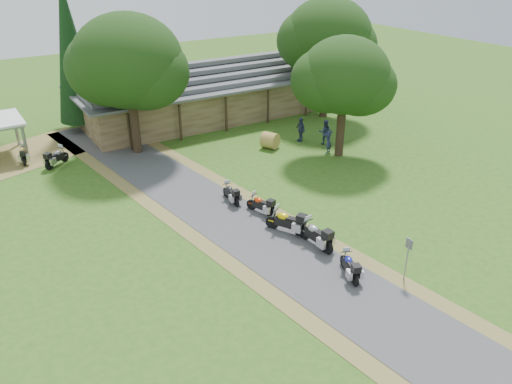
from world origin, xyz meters
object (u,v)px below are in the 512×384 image
motorcycle_carport_a (24,154)px  hay_bale (270,140)px  motorcycle_carport_b (56,156)px  motorcycle_row_e (231,193)px  motorcycle_row_a (350,265)px  lodge (201,89)px  motorcycle_row_c (287,221)px  motorcycle_row_d (261,204)px  motorcycle_row_b (316,234)px

motorcycle_carport_a → hay_bale: motorcycle_carport_a is taller
motorcycle_carport_b → hay_bale: bearing=-56.4°
motorcycle_row_e → motorcycle_carport_a: motorcycle_carport_a is taller
motorcycle_carport_b → motorcycle_carport_a: bearing=97.9°
motorcycle_row_a → hay_bale: size_ratio=1.49×
lodge → motorcycle_carport_a: bearing=-169.4°
motorcycle_carport_a → motorcycle_row_e: bearing=-132.2°
motorcycle_row_c → hay_bale: motorcycle_row_c is taller
motorcycle_row_a → hay_bale: (5.71, 15.39, -0.01)m
motorcycle_row_d → motorcycle_carport_a: size_ratio=1.02×
motorcycle_row_e → motorcycle_row_a: bearing=-170.7°
motorcycle_row_c → motorcycle_row_d: 2.48m
motorcycle_carport_a → hay_bale: size_ratio=1.47×
lodge → motorcycle_row_b: (-4.51, -22.05, -1.72)m
motorcycle_carport_a → hay_bale: 17.36m
lodge → hay_bale: (0.96, -9.50, -1.85)m
motorcycle_row_b → motorcycle_row_c: 1.90m
motorcycle_row_a → motorcycle_carport_a: (-10.31, 22.08, -0.01)m
motorcycle_row_d → motorcycle_carport_b: bearing=13.4°
motorcycle_row_a → motorcycle_row_c: motorcycle_row_c is taller
motorcycle_row_a → motorcycle_carport_b: 22.03m
motorcycle_row_d → motorcycle_row_b: bearing=168.0°
lodge → motorcycle_row_c: size_ratio=10.01×
motorcycle_row_b → motorcycle_row_d: bearing=2.2°
lodge → motorcycle_row_b: bearing=-101.6°
motorcycle_row_a → motorcycle_row_e: motorcycle_row_a is taller
motorcycle_carport_b → hay_bale: size_ratio=1.62×
motorcycle_row_b → motorcycle_carport_b: size_ratio=1.10×
motorcycle_carport_b → hay_bale: motorcycle_carport_b is taller
motorcycle_row_e → motorcycle_row_d: bearing=-158.1°
motorcycle_row_d → motorcycle_carport_a: motorcycle_row_d is taller
lodge → motorcycle_carport_b: bearing=-161.0°
motorcycle_row_a → motorcycle_carport_b: bearing=42.7°
motorcycle_row_a → motorcycle_carport_a: bearing=45.0°
motorcycle_row_d → motorcycle_carport_a: 17.99m
motorcycle_row_d → motorcycle_carport_b: 15.54m
lodge → motorcycle_carport_a: 15.44m
motorcycle_row_c → hay_bale: (5.95, 10.71, -0.13)m
motorcycle_row_e → motorcycle_row_b: bearing=-165.9°
lodge → motorcycle_carport_a: size_ratio=12.11×
motorcycle_row_a → motorcycle_row_d: 7.16m
motorcycle_carport_a → motorcycle_row_a: bearing=-143.3°
lodge → motorcycle_row_a: 25.41m
motorcycle_carport_a → motorcycle_row_d: bearing=-134.3°
lodge → motorcycle_row_d: size_ratio=11.92×
motorcycle_row_e → motorcycle_carport_b: (-7.54, 11.00, 0.07)m
motorcycle_row_d → motorcycle_row_e: size_ratio=1.04×
motorcycle_row_b → motorcycle_row_c: motorcycle_row_c is taller
motorcycle_row_c → motorcycle_row_e: bearing=-19.6°
motorcycle_row_e → lodge: bearing=-17.0°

